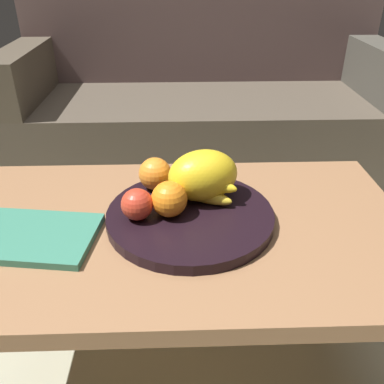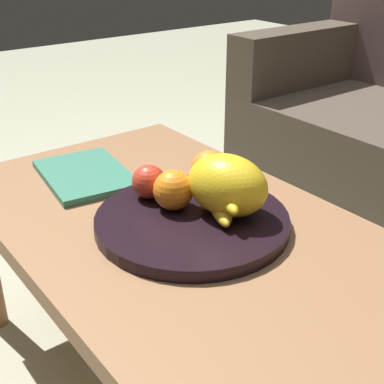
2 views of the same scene
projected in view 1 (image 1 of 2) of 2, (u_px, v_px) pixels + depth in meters
ground_plane at (184, 353)px, 1.14m from camera, size 8.00×8.00×0.00m
coffee_table at (183, 241)px, 0.95m from camera, size 1.04×0.61×0.44m
couch at (204, 111)px, 1.98m from camera, size 1.70×0.70×0.90m
fruit_bowl at (192, 216)px, 0.93m from camera, size 0.38×0.38×0.03m
melon_large_front at (205, 175)px, 0.95m from camera, size 0.19×0.16×0.12m
orange_front at (171, 198)px, 0.90m from camera, size 0.08×0.08×0.08m
orange_left at (157, 174)px, 1.00m from camera, size 0.08×0.08×0.08m
apple_front at (139, 204)px, 0.88m from camera, size 0.07×0.07×0.07m
banana_bunch at (205, 190)px, 0.95m from camera, size 0.16×0.11×0.06m
magazine at (37, 237)px, 0.87m from camera, size 0.27×0.21×0.02m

